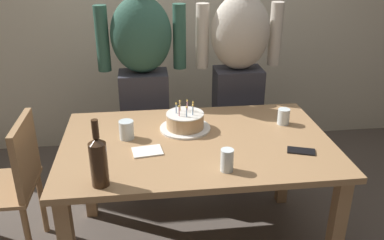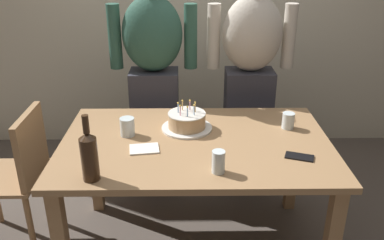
% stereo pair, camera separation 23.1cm
% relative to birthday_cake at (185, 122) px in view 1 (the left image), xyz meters
% --- Properties ---
extents(dining_table, '(1.50, 0.96, 0.74)m').
position_rel_birthday_cake_xyz_m(dining_table, '(0.05, -0.16, -0.14)').
color(dining_table, '#A37A51').
rests_on(dining_table, ground_plane).
extents(birthday_cake, '(0.30, 0.30, 0.17)m').
position_rel_birthday_cake_xyz_m(birthday_cake, '(0.00, 0.00, 0.00)').
color(birthday_cake, white).
rests_on(birthday_cake, dining_table).
extents(water_glass_near, '(0.07, 0.07, 0.10)m').
position_rel_birthday_cake_xyz_m(water_glass_near, '(0.60, 0.00, 0.00)').
color(water_glass_near, silver).
rests_on(water_glass_near, dining_table).
extents(water_glass_far, '(0.06, 0.06, 0.11)m').
position_rel_birthday_cake_xyz_m(water_glass_far, '(0.15, -0.49, 0.01)').
color(water_glass_far, silver).
rests_on(water_glass_far, dining_table).
extents(water_glass_side, '(0.08, 0.08, 0.11)m').
position_rel_birthday_cake_xyz_m(water_glass_side, '(-0.34, -0.08, 0.01)').
color(water_glass_side, silver).
rests_on(water_glass_side, dining_table).
extents(wine_bottle, '(0.08, 0.08, 0.33)m').
position_rel_birthday_cake_xyz_m(wine_bottle, '(-0.45, -0.55, 0.08)').
color(wine_bottle, '#382314').
rests_on(wine_bottle, dining_table).
extents(cell_phone, '(0.16, 0.12, 0.01)m').
position_rel_birthday_cake_xyz_m(cell_phone, '(0.58, -0.35, -0.04)').
color(cell_phone, black).
rests_on(cell_phone, dining_table).
extents(napkin_stack, '(0.17, 0.14, 0.01)m').
position_rel_birthday_cake_xyz_m(napkin_stack, '(-0.23, -0.26, -0.04)').
color(napkin_stack, white).
rests_on(napkin_stack, dining_table).
extents(person_man_bearded, '(0.61, 0.27, 1.66)m').
position_rel_birthday_cake_xyz_m(person_man_bearded, '(-0.23, 0.57, 0.09)').
color(person_man_bearded, '#33333D').
rests_on(person_man_bearded, ground_plane).
extents(person_woman_cardigan, '(0.61, 0.27, 1.66)m').
position_rel_birthday_cake_xyz_m(person_woman_cardigan, '(0.45, 0.57, 0.09)').
color(person_woman_cardigan, '#33333D').
rests_on(person_woman_cardigan, ground_plane).
extents(dining_chair, '(0.42, 0.42, 0.87)m').
position_rel_birthday_cake_xyz_m(dining_chair, '(-1.00, -0.08, -0.27)').
color(dining_chair, '#A37A51').
rests_on(dining_chair, ground_plane).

